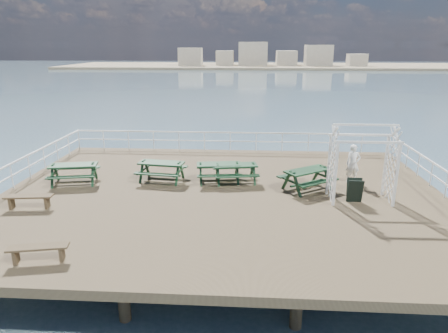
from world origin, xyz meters
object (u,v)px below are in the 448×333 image
trellis_arbor (362,167)px  picnic_table_a (74,170)px  person (353,164)px  picnic_table_d (162,167)px  picnic_table_e (235,169)px  picnic_table_c (308,175)px  flat_bench_near (29,199)px  flat_bench_far (38,250)px  picnic_table_b (219,169)px

trellis_arbor → picnic_table_a: bearing=173.3°
person → picnic_table_d: bearing=176.7°
picnic_table_e → trellis_arbor: size_ratio=0.71×
picnic_table_c → flat_bench_near: picnic_table_c is taller
picnic_table_a → flat_bench_near: (-0.50, -2.82, -0.25)m
picnic_table_d → flat_bench_far: picnic_table_d is taller
picnic_table_c → trellis_arbor: trellis_arbor is taller
picnic_table_a → picnic_table_d: bearing=-2.0°
flat_bench_near → trellis_arbor: 12.55m
picnic_table_e → flat_bench_far: bearing=-136.6°
trellis_arbor → person: trellis_arbor is taller
picnic_table_e → trellis_arbor: 5.27m
picnic_table_a → trellis_arbor: 11.99m
picnic_table_d → picnic_table_a: bearing=-163.0°
picnic_table_a → trellis_arbor: bearing=-17.1°
flat_bench_far → trellis_arbor: 11.46m
picnic_table_b → trellis_arbor: size_ratio=0.71×
picnic_table_c → picnic_table_e: 3.12m
picnic_table_b → flat_bench_far: size_ratio=1.27×
picnic_table_e → person: bearing=-6.8°
flat_bench_near → picnic_table_c: bearing=7.6°
person → picnic_table_c: bearing=-158.9°
flat_bench_far → person: person is taller
picnic_table_a → picnic_table_b: bearing=-5.6°
picnic_table_b → trellis_arbor: trellis_arbor is taller
picnic_table_b → picnic_table_e: 0.73m
picnic_table_a → flat_bench_near: size_ratio=1.29×
picnic_table_a → picnic_table_e: (7.02, 0.61, -0.03)m
picnic_table_c → flat_bench_far: size_ratio=1.53×
picnic_table_c → trellis_arbor: size_ratio=0.85×
picnic_table_b → picnic_table_c: (3.76, -0.75, 0.02)m
picnic_table_c → picnic_table_e: bearing=132.0°
picnic_table_b → picnic_table_d: (-2.55, -0.01, 0.02)m
picnic_table_b → person: bearing=-5.0°
flat_bench_near → person: bearing=9.7°
picnic_table_e → flat_bench_far: picnic_table_e is taller
flat_bench_near → flat_bench_far: 4.33m
picnic_table_b → picnic_table_d: bearing=172.4°
picnic_table_a → picnic_table_b: size_ratio=1.07×
picnic_table_b → flat_bench_near: picnic_table_b is taller
picnic_table_d → flat_bench_far: bearing=-97.6°
picnic_table_b → trellis_arbor: (5.62, -1.84, 0.74)m
picnic_table_b → picnic_table_e: picnic_table_b is taller
picnic_table_d → trellis_arbor: trellis_arbor is taller
picnic_table_c → picnic_table_a: bearing=144.9°
picnic_table_d → person: bearing=9.8°
picnic_table_d → flat_bench_near: (-4.24, -3.43, -0.25)m
picnic_table_e → trellis_arbor: bearing=-30.8°
trellis_arbor → person: bearing=82.8°
flat_bench_near → picnic_table_e: bearing=17.8°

